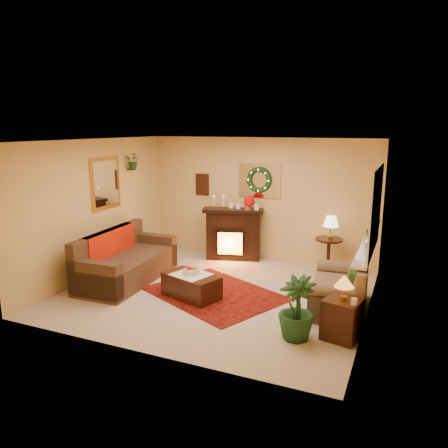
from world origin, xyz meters
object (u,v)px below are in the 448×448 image
at_px(end_table_square, 342,320).
at_px(sofa, 128,258).
at_px(coffee_table, 191,285).
at_px(side_table_round, 328,256).
at_px(fireplace, 234,234).
at_px(loveseat, 340,283).

bearing_deg(end_table_square, sofa, 169.67).
relative_size(end_table_square, coffee_table, 0.59).
relative_size(sofa, side_table_round, 3.16).
distance_m(sofa, side_table_round, 3.87).
bearing_deg(end_table_square, coffee_table, 169.49).
xyz_separation_m(fireplace, end_table_square, (2.73, -2.79, -0.28)).
height_order(sofa, loveseat, sofa).
distance_m(sofa, coffee_table, 1.51).
height_order(sofa, end_table_square, sofa).
distance_m(side_table_round, coffee_table, 2.91).
bearing_deg(coffee_table, fireplace, 112.60).
height_order(side_table_round, end_table_square, side_table_round).
bearing_deg(side_table_round, loveseat, -74.14).
distance_m(end_table_square, coffee_table, 2.59).
height_order(sofa, coffee_table, sofa).
height_order(fireplace, end_table_square, fireplace).
xyz_separation_m(loveseat, coffee_table, (-2.35, -0.52, -0.21)).
bearing_deg(side_table_round, sofa, -149.44).
relative_size(sofa, coffee_table, 2.28).
xyz_separation_m(sofa, end_table_square, (4.02, -0.73, -0.16)).
bearing_deg(sofa, coffee_table, -13.27).
height_order(fireplace, loveseat, fireplace).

